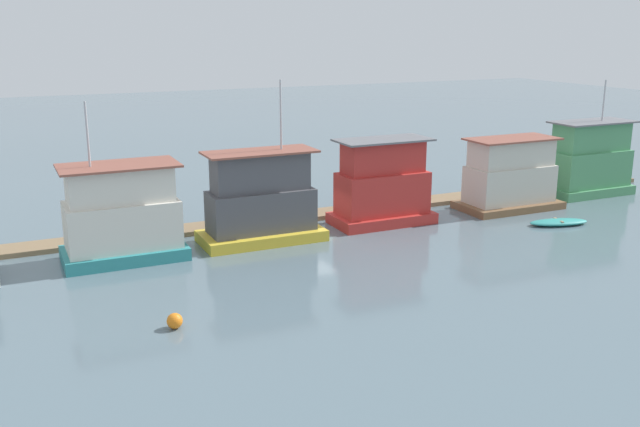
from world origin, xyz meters
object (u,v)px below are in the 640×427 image
at_px(houseboat_brown, 510,177).
at_px(houseboat_green, 589,161).
at_px(dinghy_teal, 558,222).
at_px(houseboat_yellow, 261,203).
at_px(houseboat_red, 382,187).
at_px(buoy_orange, 175,321).
at_px(houseboat_teal, 122,217).

distance_m(houseboat_brown, houseboat_green, 8.30).
xyz_separation_m(houseboat_green, dinghy_teal, (-8.11, -5.79, -2.37)).
height_order(houseboat_yellow, houseboat_brown, houseboat_yellow).
relative_size(houseboat_green, dinghy_teal, 2.08).
height_order(houseboat_brown, houseboat_green, houseboat_green).
height_order(houseboat_yellow, houseboat_red, houseboat_yellow).
bearing_deg(dinghy_teal, houseboat_red, 152.84).
distance_m(houseboat_brown, buoy_orange, 28.31).
height_order(dinghy_teal, buoy_orange, buoy_orange).
height_order(houseboat_red, buoy_orange, houseboat_red).
bearing_deg(houseboat_teal, houseboat_red, 1.74).
bearing_deg(dinghy_teal, houseboat_teal, 170.01).
relative_size(houseboat_red, dinghy_teal, 1.59).
bearing_deg(houseboat_green, houseboat_yellow, -177.78).
relative_size(dinghy_teal, buoy_orange, 6.03).
xyz_separation_m(houseboat_teal, houseboat_red, (16.50, 0.50, 0.00)).
bearing_deg(houseboat_brown, buoy_orange, -158.17).
bearing_deg(houseboat_red, houseboat_green, 1.87).
bearing_deg(dinghy_teal, buoy_orange, -167.90).
bearing_deg(houseboat_yellow, buoy_orange, -126.76).
bearing_deg(houseboat_teal, houseboat_brown, 0.35).
relative_size(houseboat_green, buoy_orange, 12.56).
distance_m(houseboat_teal, buoy_orange, 10.55).
relative_size(houseboat_teal, dinghy_teal, 2.12).
bearing_deg(buoy_orange, houseboat_yellow, 53.24).
xyz_separation_m(houseboat_green, buoy_orange, (-34.45, -11.43, -2.22)).
xyz_separation_m(houseboat_teal, dinghy_teal, (26.61, -4.69, -2.23)).
bearing_deg(houseboat_brown, houseboat_red, 178.06).
height_order(houseboat_teal, buoy_orange, houseboat_teal).
bearing_deg(houseboat_brown, houseboat_green, 6.47).
bearing_deg(houseboat_green, dinghy_teal, -144.50).
distance_m(houseboat_yellow, buoy_orange, 13.13).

